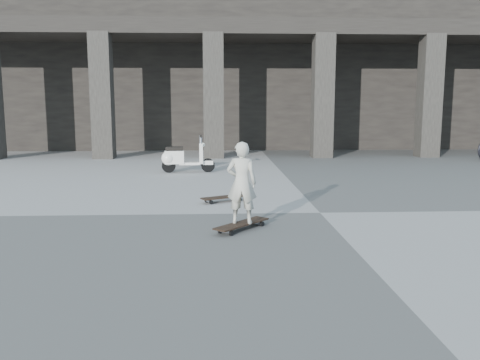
{
  "coord_description": "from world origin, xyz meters",
  "views": [
    {
      "loc": [
        -1.73,
        -8.19,
        1.83
      ],
      "look_at": [
        -1.36,
        -0.57,
        0.65
      ],
      "focal_mm": 38.0,
      "sensor_mm": 36.0,
      "label": 1
    }
  ],
  "objects_px": {
    "longboard": "(242,224)",
    "skateboard_spare": "(223,198)",
    "child": "(242,183)",
    "scooter": "(179,158)"
  },
  "relations": [
    {
      "from": "longboard",
      "to": "skateboard_spare",
      "type": "bearing_deg",
      "value": 48.81
    },
    {
      "from": "longboard",
      "to": "skateboard_spare",
      "type": "relative_size",
      "value": 1.06
    },
    {
      "from": "skateboard_spare",
      "to": "child",
      "type": "distance_m",
      "value": 2.18
    },
    {
      "from": "scooter",
      "to": "skateboard_spare",
      "type": "bearing_deg",
      "value": -77.51
    },
    {
      "from": "longboard",
      "to": "skateboard_spare",
      "type": "distance_m",
      "value": 2.09
    },
    {
      "from": "child",
      "to": "scooter",
      "type": "xyz_separation_m",
      "value": [
        -1.32,
        6.08,
        -0.3
      ]
    },
    {
      "from": "skateboard_spare",
      "to": "scooter",
      "type": "bearing_deg",
      "value": 78.09
    },
    {
      "from": "skateboard_spare",
      "to": "scooter",
      "type": "relative_size",
      "value": 0.61
    },
    {
      "from": "skateboard_spare",
      "to": "scooter",
      "type": "distance_m",
      "value": 4.16
    },
    {
      "from": "longboard",
      "to": "skateboard_spare",
      "type": "xyz_separation_m",
      "value": [
        -0.24,
        2.07,
        -0.0
      ]
    }
  ]
}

